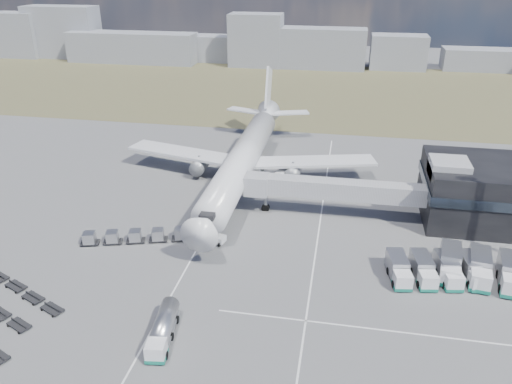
# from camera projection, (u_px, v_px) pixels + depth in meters

# --- Properties ---
(ground) EXTENTS (420.00, 420.00, 0.00)m
(ground) POSITION_uv_depth(u_px,v_px,m) (199.00, 271.00, 71.09)
(ground) COLOR #565659
(ground) RESTS_ON ground
(grass_strip) EXTENTS (420.00, 90.00, 0.01)m
(grass_strip) POSITION_uv_depth(u_px,v_px,m) (291.00, 90.00, 168.99)
(grass_strip) COLOR brown
(grass_strip) RESTS_ON ground
(lane_markings) EXTENTS (47.12, 110.00, 0.01)m
(lane_markings) POSITION_uv_depth(u_px,v_px,m) (270.00, 266.00, 72.14)
(lane_markings) COLOR silver
(lane_markings) RESTS_ON ground
(jet_bridge) EXTENTS (30.30, 3.80, 7.05)m
(jet_bridge) POSITION_uv_depth(u_px,v_px,m) (322.00, 189.00, 84.49)
(jet_bridge) COLOR #939399
(jet_bridge) RESTS_ON ground
(airliner) EXTENTS (51.59, 64.53, 17.62)m
(airliner) POSITION_uv_depth(u_px,v_px,m) (245.00, 156.00, 97.66)
(airliner) COLOR silver
(airliner) RESTS_ON ground
(skyline) EXTENTS (315.15, 22.49, 21.79)m
(skyline) POSITION_uv_depth(u_px,v_px,m) (275.00, 46.00, 205.04)
(skyline) COLOR gray
(skyline) RESTS_ON ground
(fuel_tanker) EXTENTS (3.32, 9.04, 2.85)m
(fuel_tanker) POSITION_uv_depth(u_px,v_px,m) (163.00, 329.00, 57.85)
(fuel_tanker) COLOR silver
(fuel_tanker) RESTS_ON ground
(pushback_tug) EXTENTS (3.24, 2.35, 1.35)m
(pushback_tug) POSITION_uv_depth(u_px,v_px,m) (216.00, 239.00, 77.85)
(pushback_tug) COLOR silver
(pushback_tug) RESTS_ON ground
(catering_truck) EXTENTS (3.86, 6.40, 2.74)m
(catering_truck) POSITION_uv_depth(u_px,v_px,m) (286.00, 176.00, 98.77)
(catering_truck) COLOR silver
(catering_truck) RESTS_ON ground
(service_trucks_near) EXTENTS (13.45, 8.80, 2.78)m
(service_trucks_near) POSITION_uv_depth(u_px,v_px,m) (436.00, 270.00, 68.74)
(service_trucks_near) COLOR silver
(service_trucks_near) RESTS_ON ground
(service_trucks_far) EXTENTS (11.54, 9.41, 3.18)m
(service_trucks_far) POSITION_uv_depth(u_px,v_px,m) (480.00, 268.00, 68.67)
(service_trucks_far) COLOR silver
(service_trucks_far) RESTS_ON ground
(uld_row) EXTENTS (20.05, 7.35, 1.85)m
(uld_row) POSITION_uv_depth(u_px,v_px,m) (147.00, 236.00, 78.00)
(uld_row) COLOR black
(uld_row) RESTS_ON ground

